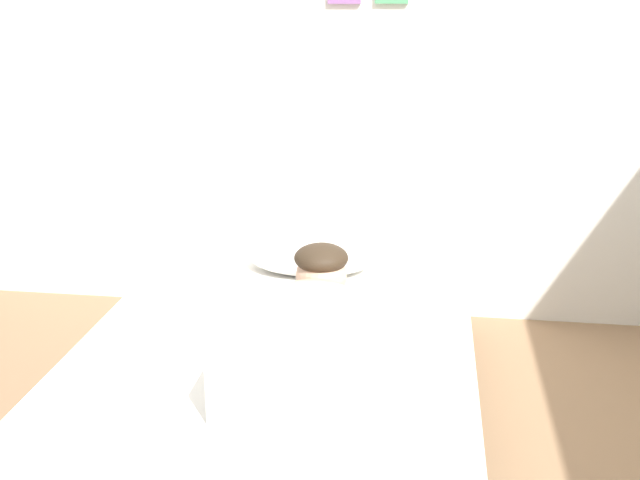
% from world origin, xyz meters
% --- Properties ---
extents(ground_plane, '(12.95, 12.95, 0.00)m').
position_xyz_m(ground_plane, '(0.00, 0.00, 0.00)').
color(ground_plane, '#8C6B4C').
extents(back_wall, '(4.48, 0.12, 2.50)m').
position_xyz_m(back_wall, '(0.00, 1.41, 1.25)').
color(back_wall, silver).
rests_on(back_wall, ground).
extents(bed, '(1.39, 2.05, 0.39)m').
position_xyz_m(bed, '(-0.19, 0.22, 0.19)').
color(bed, '#4C4742').
rests_on(bed, ground).
extents(pillow, '(0.52, 0.32, 0.11)m').
position_xyz_m(pillow, '(-0.18, 0.85, 0.45)').
color(pillow, white).
rests_on(pillow, bed).
extents(person_lying, '(0.43, 0.92, 0.27)m').
position_xyz_m(person_lying, '(-0.07, 0.05, 0.50)').
color(person_lying, white).
rests_on(person_lying, bed).
extents(coffee_cup, '(0.12, 0.09, 0.07)m').
position_xyz_m(coffee_cup, '(-0.09, 0.71, 0.43)').
color(coffee_cup, white).
rests_on(coffee_cup, bed).
extents(cell_phone, '(0.07, 0.14, 0.01)m').
position_xyz_m(cell_phone, '(0.07, -0.26, 0.40)').
color(cell_phone, black).
rests_on(cell_phone, bed).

